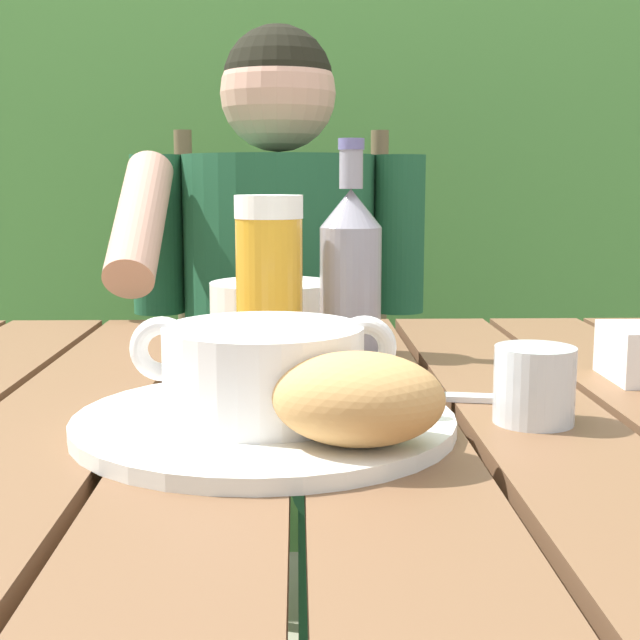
{
  "coord_description": "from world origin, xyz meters",
  "views": [
    {
      "loc": [
        -0.07,
        -0.72,
        0.94
      ],
      "look_at": [
        -0.05,
        0.04,
        0.81
      ],
      "focal_mm": 49.61,
      "sensor_mm": 36.0,
      "label": 1
    }
  ],
  "objects_px": {
    "serving_plate": "(264,422)",
    "table_knife": "(439,395)",
    "person_eating": "(277,324)",
    "water_glass_small": "(534,385)",
    "diner_bowl": "(273,308)",
    "soup_bowl": "(264,368)",
    "bread_roll": "(358,399)",
    "beer_bottle": "(351,268)",
    "chair_near_diner": "(282,413)",
    "beer_glass": "(269,279)"
  },
  "relations": [
    {
      "from": "serving_plate",
      "to": "table_knife",
      "type": "height_order",
      "value": "serving_plate"
    },
    {
      "from": "person_eating",
      "to": "table_knife",
      "type": "distance_m",
      "value": 0.71
    },
    {
      "from": "water_glass_small",
      "to": "diner_bowl",
      "type": "distance_m",
      "value": 0.47
    },
    {
      "from": "diner_bowl",
      "to": "person_eating",
      "type": "bearing_deg",
      "value": 90.5
    },
    {
      "from": "serving_plate",
      "to": "soup_bowl",
      "type": "bearing_deg",
      "value": 90.0
    },
    {
      "from": "serving_plate",
      "to": "bread_roll",
      "type": "relative_size",
      "value": 2.27
    },
    {
      "from": "beer_bottle",
      "to": "water_glass_small",
      "type": "relative_size",
      "value": 3.66
    },
    {
      "from": "serving_plate",
      "to": "beer_bottle",
      "type": "relative_size",
      "value": 1.25
    },
    {
      "from": "serving_plate",
      "to": "table_knife",
      "type": "xyz_separation_m",
      "value": [
        0.15,
        0.09,
        -0.0
      ]
    },
    {
      "from": "person_eating",
      "to": "table_knife",
      "type": "height_order",
      "value": "person_eating"
    },
    {
      "from": "bread_roll",
      "to": "chair_near_diner",
      "type": "bearing_deg",
      "value": 93.81
    },
    {
      "from": "soup_bowl",
      "to": "beer_glass",
      "type": "bearing_deg",
      "value": 90.77
    },
    {
      "from": "bread_roll",
      "to": "table_knife",
      "type": "xyz_separation_m",
      "value": [
        0.08,
        0.17,
        -0.04
      ]
    },
    {
      "from": "diner_bowl",
      "to": "beer_bottle",
      "type": "bearing_deg",
      "value": -57.34
    },
    {
      "from": "beer_bottle",
      "to": "table_knife",
      "type": "xyz_separation_m",
      "value": [
        0.07,
        -0.21,
        -0.09
      ]
    },
    {
      "from": "diner_bowl",
      "to": "bread_roll",
      "type": "bearing_deg",
      "value": -82.13
    },
    {
      "from": "water_glass_small",
      "to": "table_knife",
      "type": "xyz_separation_m",
      "value": [
        -0.06,
        0.07,
        -0.03
      ]
    },
    {
      "from": "beer_glass",
      "to": "table_knife",
      "type": "bearing_deg",
      "value": -48.8
    },
    {
      "from": "beer_glass",
      "to": "diner_bowl",
      "type": "distance_m",
      "value": 0.18
    },
    {
      "from": "serving_plate",
      "to": "soup_bowl",
      "type": "height_order",
      "value": "soup_bowl"
    },
    {
      "from": "beer_glass",
      "to": "water_glass_small",
      "type": "bearing_deg",
      "value": -49.0
    },
    {
      "from": "water_glass_small",
      "to": "diner_bowl",
      "type": "xyz_separation_m",
      "value": [
        -0.22,
        0.42,
        0.0
      ]
    },
    {
      "from": "water_glass_small",
      "to": "table_knife",
      "type": "height_order",
      "value": "water_glass_small"
    },
    {
      "from": "person_eating",
      "to": "serving_plate",
      "type": "distance_m",
      "value": 0.79
    },
    {
      "from": "serving_plate",
      "to": "diner_bowl",
      "type": "height_order",
      "value": "diner_bowl"
    },
    {
      "from": "beer_glass",
      "to": "table_knife",
      "type": "xyz_separation_m",
      "value": [
        0.15,
        -0.18,
        -0.08
      ]
    },
    {
      "from": "soup_bowl",
      "to": "beer_glass",
      "type": "relative_size",
      "value": 1.16
    },
    {
      "from": "water_glass_small",
      "to": "serving_plate",
      "type": "bearing_deg",
      "value": -175.71
    },
    {
      "from": "diner_bowl",
      "to": "serving_plate",
      "type": "bearing_deg",
      "value": -89.45
    },
    {
      "from": "beer_bottle",
      "to": "table_knife",
      "type": "bearing_deg",
      "value": -72.51
    },
    {
      "from": "beer_bottle",
      "to": "diner_bowl",
      "type": "distance_m",
      "value": 0.18
    },
    {
      "from": "table_knife",
      "to": "person_eating",
      "type": "bearing_deg",
      "value": 102.78
    },
    {
      "from": "beer_glass",
      "to": "beer_bottle",
      "type": "distance_m",
      "value": 0.09
    },
    {
      "from": "serving_plate",
      "to": "water_glass_small",
      "type": "xyz_separation_m",
      "value": [
        0.21,
        0.02,
        0.02
      ]
    },
    {
      "from": "chair_near_diner",
      "to": "diner_bowl",
      "type": "height_order",
      "value": "chair_near_diner"
    },
    {
      "from": "soup_bowl",
      "to": "water_glass_small",
      "type": "bearing_deg",
      "value": 4.29
    },
    {
      "from": "chair_near_diner",
      "to": "soup_bowl",
      "type": "bearing_deg",
      "value": -89.76
    },
    {
      "from": "bread_roll",
      "to": "beer_glass",
      "type": "bearing_deg",
      "value": 101.6
    },
    {
      "from": "soup_bowl",
      "to": "bread_roll",
      "type": "height_order",
      "value": "soup_bowl"
    },
    {
      "from": "soup_bowl",
      "to": "beer_glass",
      "type": "xyz_separation_m",
      "value": [
        -0.0,
        0.27,
        0.04
      ]
    },
    {
      "from": "person_eating",
      "to": "beer_bottle",
      "type": "xyz_separation_m",
      "value": [
        0.09,
        -0.48,
        0.14
      ]
    },
    {
      "from": "water_glass_small",
      "to": "table_knife",
      "type": "distance_m",
      "value": 0.1
    },
    {
      "from": "water_glass_small",
      "to": "table_knife",
      "type": "relative_size",
      "value": 0.41
    },
    {
      "from": "soup_bowl",
      "to": "bread_roll",
      "type": "relative_size",
      "value": 1.57
    },
    {
      "from": "serving_plate",
      "to": "soup_bowl",
      "type": "xyz_separation_m",
      "value": [
        0.0,
        0.0,
        0.04
      ]
    },
    {
      "from": "person_eating",
      "to": "table_knife",
      "type": "relative_size",
      "value": 7.58
    },
    {
      "from": "chair_near_diner",
      "to": "serving_plate",
      "type": "distance_m",
      "value": 1.02
    },
    {
      "from": "water_glass_small",
      "to": "beer_glass",
      "type": "bearing_deg",
      "value": 131.0
    },
    {
      "from": "beer_bottle",
      "to": "water_glass_small",
      "type": "distance_m",
      "value": 0.32
    },
    {
      "from": "diner_bowl",
      "to": "soup_bowl",
      "type": "bearing_deg",
      "value": -89.45
    }
  ]
}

